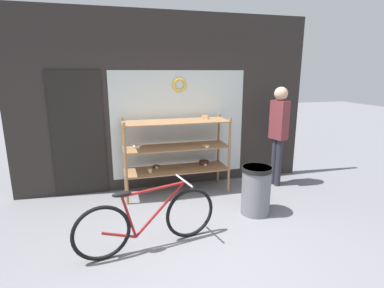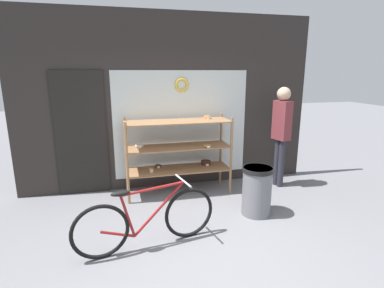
% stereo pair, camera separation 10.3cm
% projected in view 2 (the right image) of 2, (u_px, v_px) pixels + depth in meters
% --- Properties ---
extents(ground_plane, '(30.00, 30.00, 0.00)m').
position_uv_depth(ground_plane, '(209.00, 259.00, 3.41)').
color(ground_plane, slate).
extents(storefront_facade, '(5.27, 0.13, 3.08)m').
position_uv_depth(storefront_facade, '(168.00, 105.00, 5.32)').
color(storefront_facade, '#2D2826').
rests_on(storefront_facade, ground_plane).
extents(display_case, '(1.77, 0.58, 1.33)m').
position_uv_depth(display_case, '(179.00, 148.00, 5.12)').
color(display_case, '#8E6642').
rests_on(display_case, ground_plane).
extents(bicycle, '(1.73, 0.51, 0.79)m').
position_uv_depth(bicycle, '(147.00, 220.00, 3.56)').
color(bicycle, black).
rests_on(bicycle, ground_plane).
extents(pedestrian, '(0.25, 0.35, 1.82)m').
position_uv_depth(pedestrian, '(281.00, 128.00, 5.36)').
color(pedestrian, '#282833').
rests_on(pedestrian, ground_plane).
extents(trash_bin, '(0.45, 0.45, 0.73)m').
position_uv_depth(trash_bin, '(257.00, 189.00, 4.40)').
color(trash_bin, slate).
rests_on(trash_bin, ground_plane).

